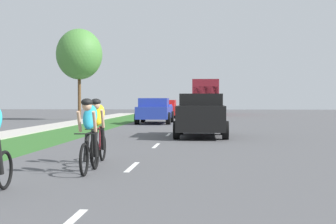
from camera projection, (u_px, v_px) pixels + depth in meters
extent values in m
plane|color=#4C4C4F|center=(166.00, 137.00, 22.06)|extent=(120.00, 120.00, 0.00)
cube|color=#2D6026|center=(55.00, 136.00, 22.42)|extent=(2.81, 70.00, 0.01)
cube|color=#B2ADA3|center=(2.00, 136.00, 22.60)|extent=(1.80, 70.00, 0.10)
cube|color=white|center=(132.00, 167.00, 12.09)|extent=(0.12, 1.80, 0.01)
cube|color=white|center=(156.00, 146.00, 17.67)|extent=(0.12, 1.80, 0.01)
cube|color=white|center=(168.00, 135.00, 23.25)|extent=(0.12, 1.80, 0.01)
cube|color=white|center=(176.00, 128.00, 28.84)|extent=(0.12, 1.80, 0.01)
cube|color=white|center=(181.00, 123.00, 34.42)|extent=(0.12, 1.80, 0.01)
cube|color=white|center=(185.00, 120.00, 40.00)|extent=(0.12, 1.80, 0.01)
cube|color=white|center=(188.00, 117.00, 45.58)|extent=(0.12, 1.80, 0.01)
cube|color=white|center=(190.00, 115.00, 51.16)|extent=(0.12, 1.80, 0.01)
torus|color=black|center=(4.00, 170.00, 9.05)|extent=(0.06, 0.68, 0.68)
torus|color=black|center=(95.00, 154.00, 11.65)|extent=(0.06, 0.68, 0.68)
torus|color=black|center=(84.00, 160.00, 10.61)|extent=(0.06, 0.68, 0.68)
cylinder|color=black|center=(89.00, 149.00, 11.03)|extent=(0.04, 0.59, 0.43)
cylinder|color=black|center=(92.00, 143.00, 11.30)|extent=(0.04, 0.04, 0.55)
cylinder|color=black|center=(89.00, 133.00, 11.07)|extent=(0.03, 0.55, 0.03)
cylinder|color=black|center=(84.00, 134.00, 10.62)|extent=(0.42, 0.02, 0.02)
ellipsoid|color=#26A5CC|center=(90.00, 117.00, 11.13)|extent=(0.30, 0.54, 0.63)
sphere|color=tan|center=(87.00, 106.00, 10.85)|extent=(0.20, 0.20, 0.20)
ellipsoid|color=black|center=(87.00, 102.00, 10.84)|extent=(0.24, 0.28, 0.16)
cylinder|color=tan|center=(79.00, 122.00, 10.87)|extent=(0.07, 0.26, 0.45)
cylinder|color=tan|center=(95.00, 122.00, 10.84)|extent=(0.07, 0.26, 0.45)
cylinder|color=black|center=(86.00, 148.00, 11.23)|extent=(0.10, 0.30, 0.60)
cylinder|color=black|center=(95.00, 143.00, 11.17)|extent=(0.10, 0.25, 0.61)
torus|color=black|center=(103.00, 147.00, 13.30)|extent=(0.06, 0.68, 0.68)
torus|color=black|center=(94.00, 152.00, 12.26)|extent=(0.06, 0.68, 0.68)
cylinder|color=maroon|center=(97.00, 142.00, 12.68)|extent=(0.04, 0.59, 0.43)
cylinder|color=maroon|center=(100.00, 137.00, 12.95)|extent=(0.04, 0.04, 0.55)
cylinder|color=maroon|center=(98.00, 129.00, 12.72)|extent=(0.03, 0.55, 0.03)
cylinder|color=black|center=(94.00, 129.00, 12.27)|extent=(0.42, 0.02, 0.02)
ellipsoid|color=yellow|center=(98.00, 115.00, 12.78)|extent=(0.30, 0.54, 0.63)
sphere|color=tan|center=(96.00, 105.00, 12.50)|extent=(0.20, 0.20, 0.20)
ellipsoid|color=black|center=(96.00, 102.00, 12.49)|extent=(0.24, 0.28, 0.16)
cylinder|color=tan|center=(89.00, 119.00, 12.52)|extent=(0.07, 0.26, 0.45)
cylinder|color=tan|center=(103.00, 119.00, 12.49)|extent=(0.07, 0.26, 0.45)
cylinder|color=black|center=(95.00, 142.00, 12.88)|extent=(0.10, 0.30, 0.60)
cylinder|color=black|center=(103.00, 138.00, 12.82)|extent=(0.10, 0.25, 0.61)
cube|color=black|center=(201.00, 117.00, 21.85)|extent=(1.90, 4.70, 1.00)
cube|color=black|center=(201.00, 100.00, 22.03)|extent=(1.71, 2.91, 0.52)
cube|color=#1E2833|center=(201.00, 103.00, 20.78)|extent=(1.56, 0.08, 0.44)
cylinder|color=black|center=(177.00, 130.00, 20.53)|extent=(0.25, 0.72, 0.72)
cylinder|color=black|center=(225.00, 130.00, 20.39)|extent=(0.25, 0.72, 0.72)
cylinder|color=black|center=(180.00, 126.00, 23.34)|extent=(0.25, 0.72, 0.72)
cylinder|color=black|center=(223.00, 127.00, 23.20)|extent=(0.25, 0.72, 0.72)
cube|color=#23389E|center=(155.00, 112.00, 34.20)|extent=(1.96, 5.10, 0.76)
cube|color=#23389E|center=(154.00, 103.00, 33.42)|extent=(1.80, 1.78, 0.64)
cube|color=#1E2833|center=(153.00, 104.00, 32.71)|extent=(1.67, 0.08, 0.52)
cube|color=#23389E|center=(143.00, 107.00, 35.27)|extent=(0.08, 2.81, 0.40)
cube|color=#23389E|center=(170.00, 107.00, 35.14)|extent=(0.08, 2.81, 0.40)
cube|color=#23389E|center=(159.00, 107.00, 36.69)|extent=(1.80, 0.08, 0.40)
cylinder|color=black|center=(137.00, 118.00, 32.75)|extent=(0.26, 0.76, 0.76)
cylinder|color=black|center=(168.00, 118.00, 32.60)|extent=(0.26, 0.76, 0.76)
cylinder|color=black|center=(143.00, 117.00, 35.80)|extent=(0.26, 0.76, 0.76)
cylinder|color=black|center=(172.00, 117.00, 35.65)|extent=(0.26, 0.76, 0.76)
cube|color=red|center=(166.00, 110.00, 44.27)|extent=(1.76, 4.30, 0.76)
cube|color=red|center=(166.00, 103.00, 44.41)|extent=(1.55, 2.24, 0.52)
cube|color=#1E2833|center=(165.00, 103.00, 43.45)|extent=(1.44, 0.08, 0.44)
cylinder|color=black|center=(154.00, 115.00, 43.02)|extent=(0.22, 0.64, 0.64)
cylinder|color=black|center=(175.00, 115.00, 42.89)|extent=(0.22, 0.64, 0.64)
cylinder|color=black|center=(157.00, 114.00, 45.68)|extent=(0.22, 0.64, 0.64)
cylinder|color=black|center=(177.00, 114.00, 45.54)|extent=(0.22, 0.64, 0.64)
cube|color=maroon|center=(206.00, 96.00, 54.81)|extent=(2.50, 11.60, 3.10)
cube|color=#1E2833|center=(206.00, 92.00, 54.80)|extent=(2.52, 10.67, 0.64)
cube|color=#1E2833|center=(206.00, 93.00, 49.05)|extent=(2.25, 0.06, 1.20)
cylinder|color=black|center=(193.00, 111.00, 51.18)|extent=(0.28, 0.96, 0.96)
cylinder|color=black|center=(219.00, 111.00, 50.99)|extent=(0.28, 0.96, 0.96)
cylinder|color=black|center=(195.00, 109.00, 58.11)|extent=(0.28, 0.96, 0.96)
cylinder|color=black|center=(217.00, 109.00, 57.92)|extent=(0.28, 0.96, 0.96)
cylinder|color=brown|center=(79.00, 96.00, 39.58)|extent=(0.24, 0.24, 3.58)
ellipsoid|color=#478438|center=(79.00, 54.00, 39.50)|extent=(3.47, 3.47, 3.81)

